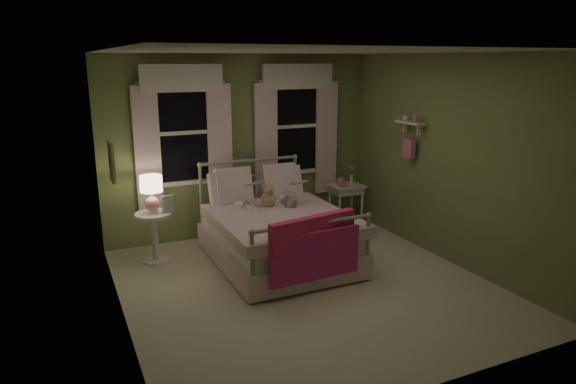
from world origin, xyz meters
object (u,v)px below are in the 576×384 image
bed (277,233)px  child_left (243,185)px  teddy_bear (268,197)px  nightstand_right (346,191)px  child_right (283,180)px  nightstand_left (154,230)px  table_lamp (151,189)px

bed → child_left: bearing=123.6°
bed → teddy_bear: 0.49m
child_left → teddy_bear: size_ratio=2.32×
nightstand_right → bed: bearing=-150.0°
teddy_bear → child_right: bearing=29.5°
child_left → nightstand_left: (-1.13, 0.21, -0.53)m
bed → table_lamp: bed is taller
nightstand_left → table_lamp: size_ratio=1.43×
child_left → table_lamp: 1.15m
child_left → nightstand_right: (1.85, 0.48, -0.39)m
nightstand_left → teddy_bear: bearing=-14.7°
child_left → nightstand_right: child_left is taller
nightstand_left → nightstand_right: bearing=5.2°
child_right → nightstand_right: 1.43m
teddy_bear → nightstand_left: bearing=165.3°
child_right → nightstand_right: child_right is taller
child_left → teddy_bear: 0.36m
child_right → nightstand_left: 1.79m
bed → table_lamp: bearing=155.8°
nightstand_left → table_lamp: 0.54m
child_right → nightstand_left: bearing=1.5°
bed → child_right: (0.28, 0.42, 0.57)m
child_right → nightstand_right: (1.29, 0.48, -0.41)m
child_right → table_lamp: 1.71m
teddy_bear → nightstand_left: size_ratio=0.50×
teddy_bear → table_lamp: size_ratio=0.71×
child_right → nightstand_left: size_ratio=1.19×
table_lamp → nightstand_right: bearing=5.2°
table_lamp → bed: bearing=-24.2°
nightstand_left → table_lamp: (0.00, 0.00, 0.54)m
nightstand_left → nightstand_right: (2.98, 0.27, 0.13)m
bed → child_right: 0.76m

